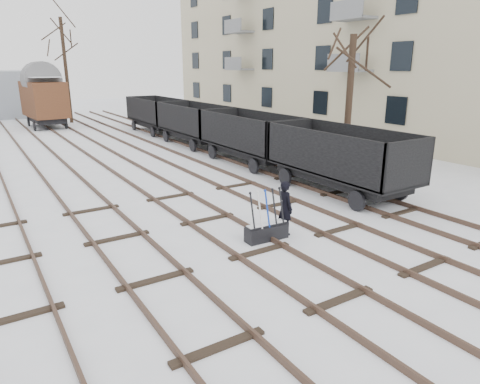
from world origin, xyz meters
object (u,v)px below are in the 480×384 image
at_px(worker, 285,208).
at_px(box_van_wagon, 44,98).
at_px(ground_frame, 267,231).
at_px(freight_wagon_a, 340,169).

distance_m(worker, box_van_wagon, 29.07).
relative_size(ground_frame, freight_wagon_a, 0.24).
bearing_deg(box_van_wagon, ground_frame, -91.78).
distance_m(ground_frame, worker, 0.93).
bearing_deg(ground_frame, freight_wagon_a, 26.65).
relative_size(worker, box_van_wagon, 0.30).
xyz_separation_m(ground_frame, worker, (0.75, 0.10, 0.54)).
bearing_deg(box_van_wagon, freight_wagon_a, -80.38).
xyz_separation_m(ground_frame, box_van_wagon, (-1.34, 29.06, 2.08)).
bearing_deg(worker, freight_wagon_a, -57.94).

